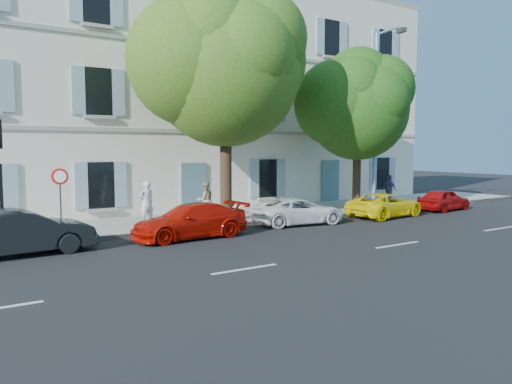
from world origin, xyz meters
TOP-DOWN VIEW (x-y plane):
  - ground at (0.00, 0.00)m, footprint 90.00×90.00m
  - sidewalk at (0.00, 4.45)m, footprint 36.00×4.50m
  - kerb at (0.00, 2.28)m, footprint 36.00×0.16m
  - building at (0.00, 10.20)m, footprint 28.00×7.00m
  - car_dark_sedan at (-10.62, 1.17)m, footprint 4.24×1.63m
  - car_red_coupe at (-5.18, 0.94)m, footprint 4.29×1.83m
  - car_white_coupe at (0.07, 1.35)m, footprint 4.23×2.41m
  - car_yellow_supercar at (4.78, 0.84)m, footprint 4.20×2.28m
  - car_red_hatchback at (9.12, 0.83)m, footprint 3.40×1.61m
  - tree_left at (-2.51, 2.97)m, footprint 6.18×6.18m
  - tree_right at (5.02, 2.95)m, footprint 4.99×4.99m
  - road_sign at (-9.18, 2.54)m, footprint 0.54×0.17m
  - street_lamp at (6.00, 2.53)m, footprint 0.47×1.88m
  - pedestrian_a at (-5.60, 3.98)m, footprint 0.70×0.52m
  - pedestrian_b at (-2.88, 4.13)m, footprint 0.82×0.66m
  - pedestrian_c at (8.03, 3.46)m, footprint 0.45×0.97m

SIDE VIEW (x-z plane):
  - ground at x=0.00m, z-range 0.00..0.00m
  - sidewalk at x=0.00m, z-range 0.00..0.15m
  - kerb at x=0.00m, z-range 0.00..0.16m
  - car_white_coupe at x=0.07m, z-range 0.00..1.11m
  - car_yellow_supercar at x=4.78m, z-range 0.00..1.12m
  - car_red_hatchback at x=9.12m, z-range 0.00..1.12m
  - car_red_coupe at x=-5.18m, z-range 0.00..1.23m
  - car_dark_sedan at x=-10.62m, z-range 0.00..1.38m
  - pedestrian_b at x=-2.88m, z-range 0.15..1.75m
  - pedestrian_c at x=8.03m, z-range 0.15..1.76m
  - pedestrian_a at x=-5.60m, z-range 0.15..1.89m
  - road_sign at x=-9.18m, z-range 0.67..3.05m
  - tree_right at x=5.02m, z-range 1.24..8.92m
  - street_lamp at x=6.00m, z-range 0.73..9.49m
  - building at x=0.00m, z-range 0.00..12.00m
  - tree_left at x=-2.51m, z-range 1.53..11.11m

